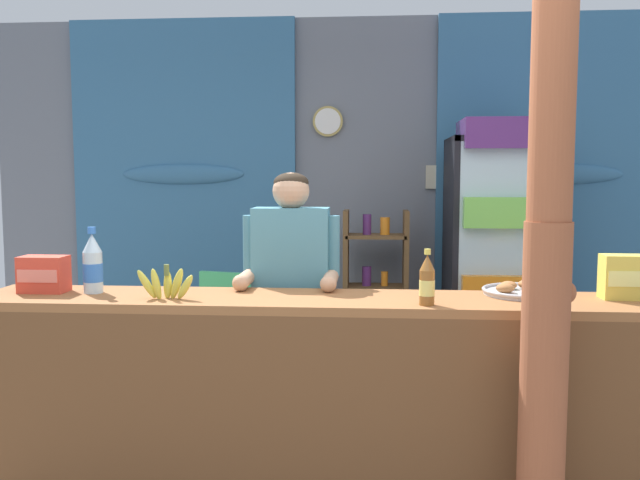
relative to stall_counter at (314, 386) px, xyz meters
The scene contains 14 objects.
ground_plane 0.92m from the stall_counter, 84.50° to the left, with size 7.63×7.63×0.00m, color gray.
back_wall_curtained 2.55m from the stall_counter, 87.86° to the left, with size 5.69×0.22×2.74m.
stall_counter is the anchor object (origin of this frame).
timber_post 1.20m from the stall_counter, 18.54° to the right, with size 0.20×0.18×2.70m.
drink_fridge 2.19m from the stall_counter, 58.73° to the left, with size 0.65×0.72×1.90m.
bottle_shelf_rack 2.05m from the stall_counter, 82.08° to the left, with size 0.48×0.28×1.27m.
plastic_lawn_chair 1.67m from the stall_counter, 117.45° to the left, with size 0.53×0.53×0.86m.
shopkeeper 0.66m from the stall_counter, 107.63° to the left, with size 0.50×0.42×1.54m.
soda_bottle_water 1.18m from the stall_counter, behind, with size 0.09×0.09×0.31m.
soda_bottle_iced_tea 0.69m from the stall_counter, ahead, with size 0.07×0.07×0.24m.
snack_box_instant_noodle 1.47m from the stall_counter, ahead, with size 0.20×0.12×0.20m.
snack_box_crackers 1.39m from the stall_counter, behind, with size 0.21×0.13×0.17m.
pastry_tray 1.07m from the stall_counter, 14.12° to the left, with size 0.38×0.38×0.06m.
banana_bunch 0.80m from the stall_counter, behind, with size 0.28×0.06×0.16m.
Camera 1 is at (0.19, -2.49, 1.52)m, focal length 37.50 mm.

